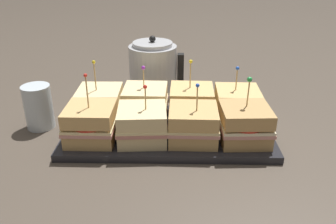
{
  "coord_description": "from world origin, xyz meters",
  "views": [
    {
      "loc": [
        0.01,
        -0.8,
        0.44
      ],
      "look_at": [
        0.0,
        0.0,
        0.06
      ],
      "focal_mm": 38.0,
      "sensor_mm": 36.0,
      "label": 1
    }
  ],
  "objects_px": {
    "sandwich_front_far_left": "(91,123)",
    "sandwich_front_far_right": "(245,124)",
    "sandwich_back_center_right": "(191,103)",
    "kettle_steel": "(153,70)",
    "serving_platter": "(168,131)",
    "sandwich_back_far_left": "(100,103)",
    "sandwich_back_center_left": "(145,103)",
    "sandwich_back_far_right": "(237,104)",
    "drinking_glass": "(38,107)",
    "sandwich_front_center_right": "(193,124)",
    "sandwich_front_center_left": "(142,124)"
  },
  "relations": [
    {
      "from": "sandwich_front_far_right",
      "to": "serving_platter",
      "type": "bearing_deg",
      "value": 161.82
    },
    {
      "from": "sandwich_front_center_right",
      "to": "sandwich_back_far_left",
      "type": "bearing_deg",
      "value": 153.81
    },
    {
      "from": "sandwich_front_center_left",
      "to": "drinking_glass",
      "type": "xyz_separation_m",
      "value": [
        -0.28,
        0.09,
        -0.0
      ]
    },
    {
      "from": "sandwich_back_far_right",
      "to": "sandwich_front_far_right",
      "type": "bearing_deg",
      "value": -90.83
    },
    {
      "from": "serving_platter",
      "to": "kettle_steel",
      "type": "bearing_deg",
      "value": 100.92
    },
    {
      "from": "drinking_glass",
      "to": "sandwich_back_center_right",
      "type": "bearing_deg",
      "value": 3.74
    },
    {
      "from": "sandwich_back_far_left",
      "to": "kettle_steel",
      "type": "bearing_deg",
      "value": 56.77
    },
    {
      "from": "sandwich_front_far_left",
      "to": "kettle_steel",
      "type": "height_order",
      "value": "kettle_steel"
    },
    {
      "from": "sandwich_front_far_left",
      "to": "sandwich_back_far_right",
      "type": "relative_size",
      "value": 1.16
    },
    {
      "from": "serving_platter",
      "to": "sandwich_front_center_right",
      "type": "height_order",
      "value": "sandwich_front_center_right"
    },
    {
      "from": "sandwich_front_far_right",
      "to": "drinking_glass",
      "type": "distance_m",
      "value": 0.53
    },
    {
      "from": "sandwich_back_center_right",
      "to": "kettle_steel",
      "type": "relative_size",
      "value": 0.83
    },
    {
      "from": "sandwich_front_far_right",
      "to": "sandwich_back_center_right",
      "type": "distance_m",
      "value": 0.17
    },
    {
      "from": "sandwich_front_far_right",
      "to": "kettle_steel",
      "type": "height_order",
      "value": "kettle_steel"
    },
    {
      "from": "sandwich_front_center_left",
      "to": "drinking_glass",
      "type": "height_order",
      "value": "sandwich_front_center_left"
    },
    {
      "from": "sandwich_front_far_left",
      "to": "sandwich_back_center_left",
      "type": "distance_m",
      "value": 0.17
    },
    {
      "from": "serving_platter",
      "to": "sandwich_back_center_right",
      "type": "distance_m",
      "value": 0.1
    },
    {
      "from": "sandwich_front_center_left",
      "to": "sandwich_front_far_right",
      "type": "height_order",
      "value": "sandwich_front_far_right"
    },
    {
      "from": "sandwich_front_far_right",
      "to": "sandwich_back_far_left",
      "type": "relative_size",
      "value": 0.97
    },
    {
      "from": "sandwich_front_center_right",
      "to": "sandwich_front_far_right",
      "type": "bearing_deg",
      "value": -0.53
    },
    {
      "from": "serving_platter",
      "to": "sandwich_back_far_right",
      "type": "bearing_deg",
      "value": 18.74
    },
    {
      "from": "sandwich_back_far_left",
      "to": "drinking_glass",
      "type": "bearing_deg",
      "value": -170.59
    },
    {
      "from": "sandwich_back_center_left",
      "to": "sandwich_back_far_left",
      "type": "bearing_deg",
      "value": 179.8
    },
    {
      "from": "sandwich_back_center_left",
      "to": "sandwich_back_far_right",
      "type": "relative_size",
      "value": 1.0
    },
    {
      "from": "kettle_steel",
      "to": "sandwich_front_far_left",
      "type": "bearing_deg",
      "value": -111.87
    },
    {
      "from": "sandwich_back_far_left",
      "to": "sandwich_back_center_right",
      "type": "distance_m",
      "value": 0.24
    },
    {
      "from": "serving_platter",
      "to": "sandwich_front_far_right",
      "type": "height_order",
      "value": "sandwich_front_far_right"
    },
    {
      "from": "sandwich_front_far_left",
      "to": "sandwich_back_center_left",
      "type": "height_order",
      "value": "sandwich_front_far_left"
    },
    {
      "from": "serving_platter",
      "to": "sandwich_back_center_right",
      "type": "relative_size",
      "value": 3.22
    },
    {
      "from": "sandwich_front_far_left",
      "to": "sandwich_back_far_right",
      "type": "xyz_separation_m",
      "value": [
        0.36,
        0.12,
        -0.0
      ]
    },
    {
      "from": "sandwich_back_far_left",
      "to": "kettle_steel",
      "type": "height_order",
      "value": "kettle_steel"
    },
    {
      "from": "sandwich_back_far_left",
      "to": "kettle_steel",
      "type": "distance_m",
      "value": 0.24
    },
    {
      "from": "sandwich_front_center_left",
      "to": "sandwich_back_center_left",
      "type": "relative_size",
      "value": 0.97
    },
    {
      "from": "sandwich_front_center_left",
      "to": "sandwich_back_far_left",
      "type": "bearing_deg",
      "value": 135.38
    },
    {
      "from": "drinking_glass",
      "to": "sandwich_front_far_right",
      "type": "bearing_deg",
      "value": -10.29
    },
    {
      "from": "sandwich_back_far_right",
      "to": "kettle_steel",
      "type": "distance_m",
      "value": 0.31
    },
    {
      "from": "sandwich_back_far_left",
      "to": "drinking_glass",
      "type": "height_order",
      "value": "sandwich_back_far_left"
    },
    {
      "from": "kettle_steel",
      "to": "sandwich_front_center_right",
      "type": "bearing_deg",
      "value": -70.95
    },
    {
      "from": "sandwich_back_far_left",
      "to": "kettle_steel",
      "type": "xyz_separation_m",
      "value": [
        0.13,
        0.2,
        0.03
      ]
    },
    {
      "from": "sandwich_front_center_left",
      "to": "drinking_glass",
      "type": "bearing_deg",
      "value": 161.19
    },
    {
      "from": "sandwich_back_center_right",
      "to": "kettle_steel",
      "type": "height_order",
      "value": "kettle_steel"
    },
    {
      "from": "sandwich_front_far_right",
      "to": "kettle_steel",
      "type": "distance_m",
      "value": 0.4
    },
    {
      "from": "sandwich_back_center_right",
      "to": "kettle_steel",
      "type": "bearing_deg",
      "value": 119.11
    },
    {
      "from": "sandwich_front_far_right",
      "to": "sandwich_back_far_left",
      "type": "xyz_separation_m",
      "value": [
        -0.36,
        0.12,
        -0.0
      ]
    },
    {
      "from": "sandwich_front_far_left",
      "to": "kettle_steel",
      "type": "distance_m",
      "value": 0.35
    },
    {
      "from": "sandwich_front_far_left",
      "to": "sandwich_front_far_right",
      "type": "relative_size",
      "value": 1.07
    },
    {
      "from": "serving_platter",
      "to": "sandwich_back_far_left",
      "type": "distance_m",
      "value": 0.2
    },
    {
      "from": "sandwich_front_center_right",
      "to": "drinking_glass",
      "type": "height_order",
      "value": "sandwich_front_center_right"
    },
    {
      "from": "sandwich_back_center_right",
      "to": "sandwich_front_center_right",
      "type": "bearing_deg",
      "value": -90.6
    },
    {
      "from": "sandwich_front_far_right",
      "to": "sandwich_back_far_right",
      "type": "relative_size",
      "value": 1.09
    }
  ]
}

